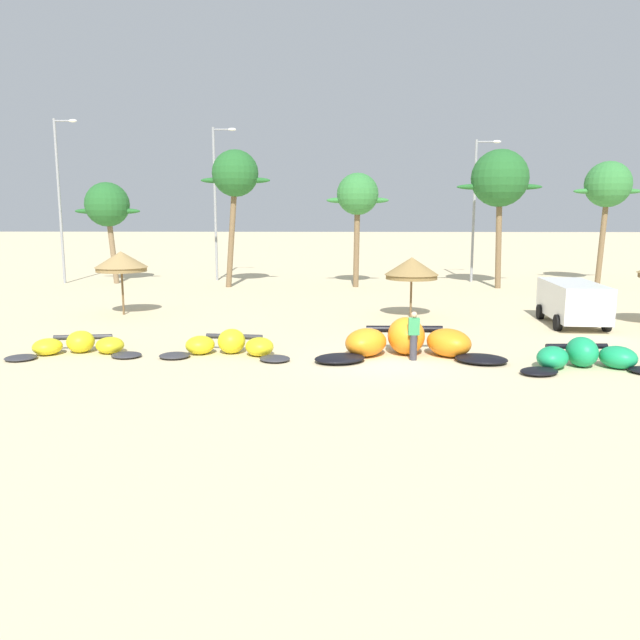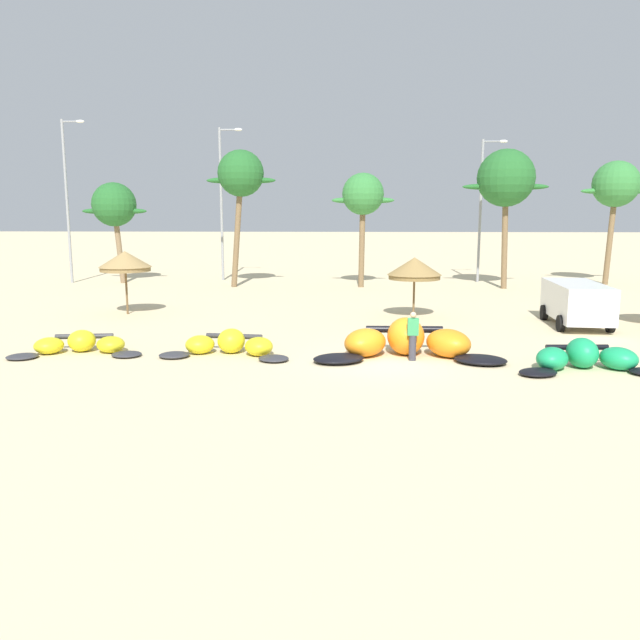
# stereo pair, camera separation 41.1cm
# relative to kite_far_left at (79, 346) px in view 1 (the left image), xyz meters

# --- Properties ---
(ground_plane) EXTENTS (260.00, 260.00, 0.00)m
(ground_plane) POSITION_rel_kite_far_left_xyz_m (10.56, -0.70, -0.29)
(ground_plane) COLOR beige
(kite_far_left) EXTENTS (4.64, 2.42, 0.76)m
(kite_far_left) POSITION_rel_kite_far_left_xyz_m (0.00, 0.00, 0.00)
(kite_far_left) COLOR #333338
(kite_far_left) RESTS_ON ground
(kite_left) EXTENTS (4.69, 2.35, 0.85)m
(kite_left) POSITION_rel_kite_far_left_xyz_m (5.22, -0.01, 0.03)
(kite_left) COLOR #333338
(kite_left) RESTS_ON ground
(kite_left_of_center) EXTENTS (6.62, 3.05, 1.27)m
(kite_left_of_center) POSITION_rel_kite_far_left_xyz_m (11.28, -0.04, 0.19)
(kite_left_of_center) COLOR black
(kite_left_of_center) RESTS_ON ground
(kite_center) EXTENTS (4.84, 2.32, 0.95)m
(kite_center) POSITION_rel_kite_far_left_xyz_m (16.65, -1.65, 0.07)
(kite_center) COLOR black
(kite_center) RESTS_ON ground
(beach_umbrella_near_van) EXTENTS (2.45, 2.45, 3.00)m
(beach_umbrella_near_van) POSITION_rel_kite_far_left_xyz_m (-1.24, 8.45, 2.24)
(beach_umbrella_near_van) COLOR brown
(beach_umbrella_near_van) RESTS_ON ground
(beach_umbrella_middle) EXTENTS (2.48, 2.48, 2.78)m
(beach_umbrella_middle) POSITION_rel_kite_far_left_xyz_m (12.33, 8.07, 1.99)
(beach_umbrella_middle) COLOR brown
(beach_umbrella_middle) RESTS_ON ground
(parked_car_second) EXTENTS (2.41, 4.74, 1.84)m
(parked_car_second) POSITION_rel_kite_far_left_xyz_m (19.05, 6.24, 0.80)
(parked_car_second) COLOR white
(parked_car_second) RESTS_ON ground
(person_near_kites) EXTENTS (0.36, 0.24, 1.62)m
(person_near_kites) POSITION_rel_kite_far_left_xyz_m (11.42, -0.63, 0.53)
(person_near_kites) COLOR #383842
(person_near_kites) RESTS_ON ground
(palm_leftmost) EXTENTS (4.42, 2.94, 6.77)m
(palm_leftmost) POSITION_rel_kite_far_left_xyz_m (-6.46, 21.68, 4.92)
(palm_leftmost) COLOR #7F6647
(palm_leftmost) RESTS_ON ground
(palm_left) EXTENTS (4.40, 2.93, 8.68)m
(palm_left) POSITION_rel_kite_far_left_xyz_m (2.48, 19.70, 6.78)
(palm_left) COLOR brown
(palm_left) RESTS_ON ground
(palm_left_of_gap) EXTENTS (3.96, 2.64, 7.25)m
(palm_left_of_gap) POSITION_rel_kite_far_left_xyz_m (10.21, 19.94, 5.50)
(palm_left_of_gap) COLOR brown
(palm_left_of_gap) RESTS_ON ground
(palm_center_left) EXTENTS (5.31, 3.54, 8.65)m
(palm_center_left) POSITION_rel_kite_far_left_xyz_m (19.02, 19.52, 6.50)
(palm_center_left) COLOR brown
(palm_center_left) RESTS_ON ground
(palm_center_right) EXTENTS (4.51, 3.01, 8.11)m
(palm_center_right) POSITION_rel_kite_far_left_xyz_m (26.78, 22.13, 6.20)
(palm_center_right) COLOR brown
(palm_center_right) RESTS_ON ground
(lamppost_west) EXTENTS (1.60, 0.24, 10.83)m
(lamppost_west) POSITION_rel_kite_far_left_xyz_m (-9.54, 21.63, 5.65)
(lamppost_west) COLOR gray
(lamppost_west) RESTS_ON ground
(lamppost_west_center) EXTENTS (1.67, 0.24, 10.51)m
(lamppost_west_center) POSITION_rel_kite_far_left_xyz_m (0.53, 23.69, 5.49)
(lamppost_west_center) COLOR gray
(lamppost_west_center) RESTS_ON ground
(lamppost_east_center) EXTENTS (1.72, 0.24, 9.60)m
(lamppost_east_center) POSITION_rel_kite_far_left_xyz_m (18.40, 23.21, 5.04)
(lamppost_east_center) COLOR gray
(lamppost_east_center) RESTS_ON ground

